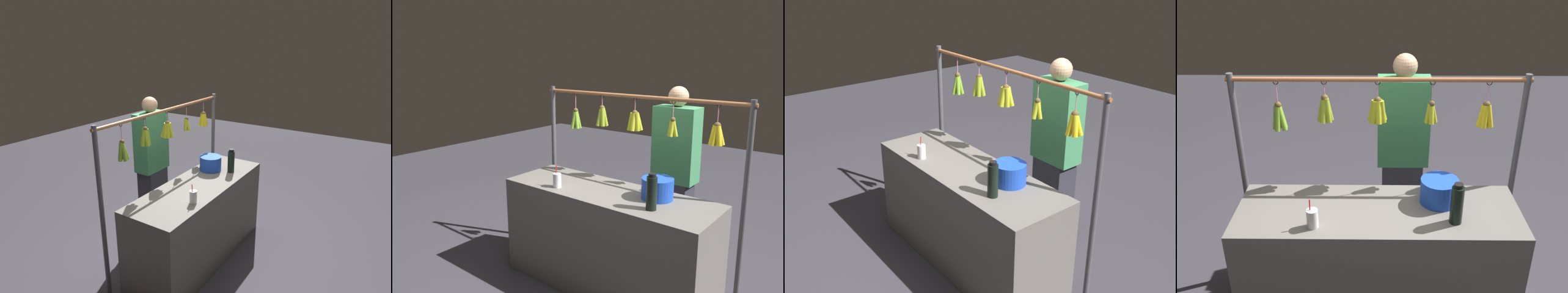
# 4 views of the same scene
# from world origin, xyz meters

# --- Properties ---
(market_counter) EXTENTS (1.84, 0.61, 0.89)m
(market_counter) POSITION_xyz_m (0.00, 0.00, 0.44)
(market_counter) COLOR #66605B
(market_counter) RESTS_ON ground
(display_rack) EXTENTS (2.02, 0.14, 1.68)m
(display_rack) POSITION_xyz_m (0.00, -0.40, 1.20)
(display_rack) COLOR #4C4C51
(display_rack) RESTS_ON ground
(water_bottle) EXTENTS (0.08, 0.08, 0.27)m
(water_bottle) POSITION_xyz_m (-0.48, 0.13, 1.02)
(water_bottle) COLOR black
(water_bottle) RESTS_ON market_counter
(blue_bucket) EXTENTS (0.25, 0.25, 0.17)m
(blue_bucket) POSITION_xyz_m (-0.40, -0.10, 0.97)
(blue_bucket) COLOR blue
(blue_bucket) RESTS_ON market_counter
(drink_cup) EXTENTS (0.07, 0.07, 0.19)m
(drink_cup) POSITION_xyz_m (0.40, 0.19, 0.95)
(drink_cup) COLOR silver
(drink_cup) RESTS_ON market_counter
(vendor_person) EXTENTS (0.41, 0.22, 1.71)m
(vendor_person) POSITION_xyz_m (-0.20, -0.81, 0.85)
(vendor_person) COLOR #2D2D38
(vendor_person) RESTS_ON ground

